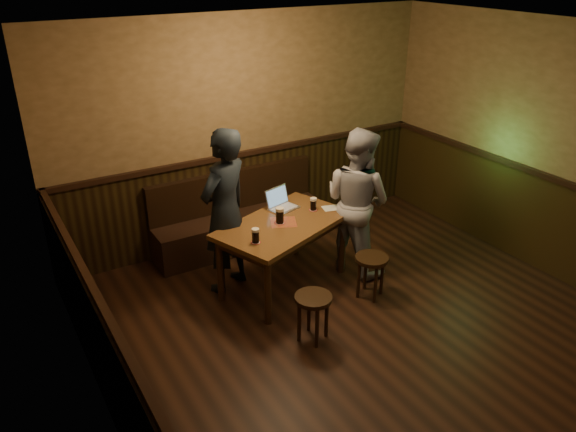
{
  "coord_description": "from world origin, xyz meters",
  "views": [
    {
      "loc": [
        -3.02,
        -2.99,
        3.41
      ],
      "look_at": [
        -0.3,
        1.54,
        0.9
      ],
      "focal_mm": 35.0,
      "sensor_mm": 36.0,
      "label": 1
    }
  ],
  "objects_px": {
    "person_grey": "(357,201)",
    "stool_left": "(313,305)",
    "pint_left": "(256,236)",
    "laptop": "(281,203)",
    "pub_table": "(284,231)",
    "person_suit": "(225,212)",
    "pint_right": "(313,204)",
    "bench": "(239,223)",
    "stool_right": "(371,265)",
    "pint_mid": "(280,215)"
  },
  "relations": [
    {
      "from": "pub_table",
      "to": "bench",
      "type": "bearing_deg",
      "value": 70.15
    },
    {
      "from": "pub_table",
      "to": "person_grey",
      "type": "bearing_deg",
      "value": -24.83
    },
    {
      "from": "pint_mid",
      "to": "bench",
      "type": "bearing_deg",
      "value": 87.83
    },
    {
      "from": "laptop",
      "to": "pint_left",
      "type": "bearing_deg",
      "value": -152.71
    },
    {
      "from": "pint_mid",
      "to": "person_grey",
      "type": "xyz_separation_m",
      "value": [
        0.96,
        -0.09,
        -0.02
      ]
    },
    {
      "from": "bench",
      "to": "stool_right",
      "type": "relative_size",
      "value": 4.59
    },
    {
      "from": "stool_right",
      "to": "person_suit",
      "type": "xyz_separation_m",
      "value": [
        -1.23,
        0.97,
        0.53
      ]
    },
    {
      "from": "stool_right",
      "to": "pint_mid",
      "type": "height_order",
      "value": "pint_mid"
    },
    {
      "from": "stool_right",
      "to": "person_grey",
      "type": "height_order",
      "value": "person_grey"
    },
    {
      "from": "stool_left",
      "to": "person_suit",
      "type": "bearing_deg",
      "value": 102.52
    },
    {
      "from": "bench",
      "to": "laptop",
      "type": "height_order",
      "value": "laptop"
    },
    {
      "from": "pint_mid",
      "to": "person_suit",
      "type": "bearing_deg",
      "value": 148.2
    },
    {
      "from": "pint_mid",
      "to": "laptop",
      "type": "height_order",
      "value": "laptop"
    },
    {
      "from": "pub_table",
      "to": "person_suit",
      "type": "distance_m",
      "value": 0.66
    },
    {
      "from": "stool_right",
      "to": "laptop",
      "type": "relative_size",
      "value": 1.27
    },
    {
      "from": "pint_right",
      "to": "laptop",
      "type": "height_order",
      "value": "laptop"
    },
    {
      "from": "pint_right",
      "to": "stool_right",
      "type": "bearing_deg",
      "value": -71.88
    },
    {
      "from": "bench",
      "to": "laptop",
      "type": "distance_m",
      "value": 0.95
    },
    {
      "from": "pint_left",
      "to": "person_grey",
      "type": "height_order",
      "value": "person_grey"
    },
    {
      "from": "stool_right",
      "to": "person_suit",
      "type": "relative_size",
      "value": 0.26
    },
    {
      "from": "bench",
      "to": "pint_right",
      "type": "distance_m",
      "value": 1.23
    },
    {
      "from": "bench",
      "to": "person_grey",
      "type": "distance_m",
      "value": 1.59
    },
    {
      "from": "bench",
      "to": "stool_left",
      "type": "distance_m",
      "value": 2.09
    },
    {
      "from": "pint_right",
      "to": "bench",
      "type": "bearing_deg",
      "value": 113.8
    },
    {
      "from": "stool_right",
      "to": "pint_mid",
      "type": "relative_size",
      "value": 2.68
    },
    {
      "from": "pub_table",
      "to": "laptop",
      "type": "xyz_separation_m",
      "value": [
        0.16,
        0.34,
        0.16
      ]
    },
    {
      "from": "person_grey",
      "to": "pub_table",
      "type": "bearing_deg",
      "value": 70.23
    },
    {
      "from": "pint_left",
      "to": "person_suit",
      "type": "xyz_separation_m",
      "value": [
        -0.07,
        0.56,
        0.05
      ]
    },
    {
      "from": "bench",
      "to": "pint_left",
      "type": "bearing_deg",
      "value": -109.04
    },
    {
      "from": "pint_right",
      "to": "person_suit",
      "type": "height_order",
      "value": "person_suit"
    },
    {
      "from": "person_grey",
      "to": "stool_left",
      "type": "bearing_deg",
      "value": 112.66
    },
    {
      "from": "pub_table",
      "to": "stool_right",
      "type": "bearing_deg",
      "value": -63.53
    },
    {
      "from": "stool_right",
      "to": "pint_right",
      "type": "distance_m",
      "value": 0.93
    },
    {
      "from": "pint_left",
      "to": "laptop",
      "type": "xyz_separation_m",
      "value": [
        0.63,
        0.59,
        -0.02
      ]
    },
    {
      "from": "bench",
      "to": "person_suit",
      "type": "xyz_separation_m",
      "value": [
        -0.53,
        -0.79,
        0.6
      ]
    },
    {
      "from": "pint_mid",
      "to": "pint_right",
      "type": "height_order",
      "value": "pint_mid"
    },
    {
      "from": "stool_left",
      "to": "stool_right",
      "type": "height_order",
      "value": "stool_left"
    },
    {
      "from": "bench",
      "to": "pint_left",
      "type": "height_order",
      "value": "bench"
    },
    {
      "from": "pint_mid",
      "to": "person_suit",
      "type": "distance_m",
      "value": 0.58
    },
    {
      "from": "stool_left",
      "to": "stool_right",
      "type": "bearing_deg",
      "value": 18.21
    },
    {
      "from": "pint_right",
      "to": "laptop",
      "type": "bearing_deg",
      "value": 140.04
    },
    {
      "from": "pint_right",
      "to": "person_suit",
      "type": "relative_size",
      "value": 0.08
    },
    {
      "from": "pint_right",
      "to": "laptop",
      "type": "distance_m",
      "value": 0.37
    },
    {
      "from": "pub_table",
      "to": "pint_mid",
      "type": "relative_size",
      "value": 9.28
    },
    {
      "from": "pint_left",
      "to": "person_suit",
      "type": "bearing_deg",
      "value": 96.68
    },
    {
      "from": "laptop",
      "to": "stool_right",
      "type": "bearing_deg",
      "value": -77.61
    },
    {
      "from": "pub_table",
      "to": "pint_right",
      "type": "xyz_separation_m",
      "value": [
        0.44,
        0.1,
        0.18
      ]
    },
    {
      "from": "bench",
      "to": "pub_table",
      "type": "height_order",
      "value": "bench"
    },
    {
      "from": "person_grey",
      "to": "laptop",
      "type": "bearing_deg",
      "value": 46.37
    },
    {
      "from": "pint_left",
      "to": "pint_right",
      "type": "bearing_deg",
      "value": 20.99
    }
  ]
}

